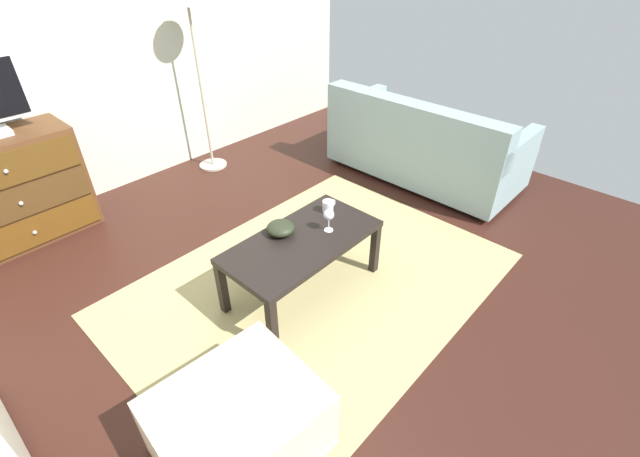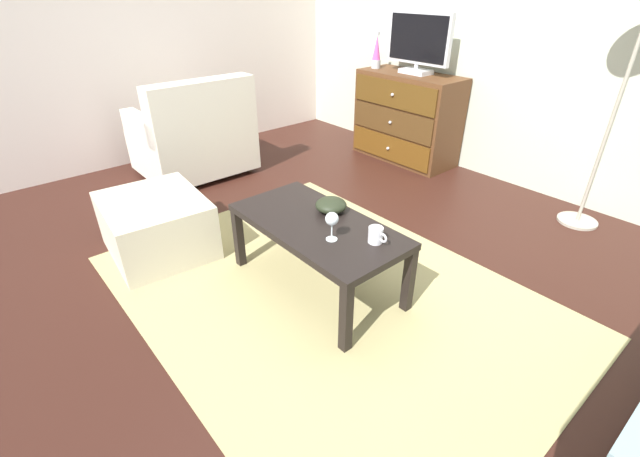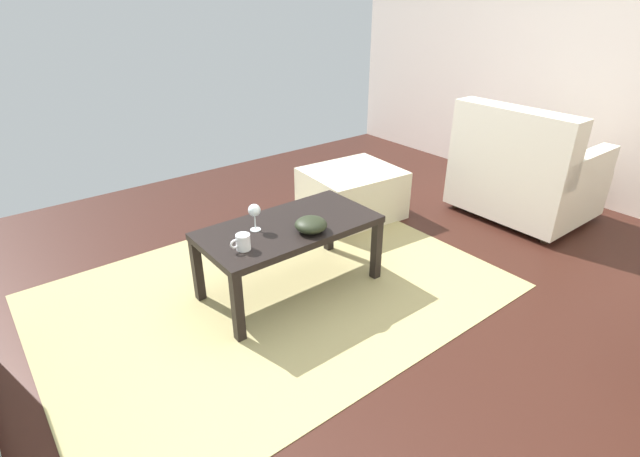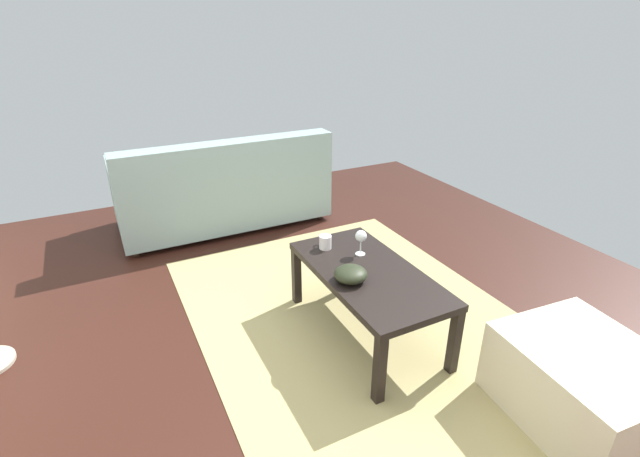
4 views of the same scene
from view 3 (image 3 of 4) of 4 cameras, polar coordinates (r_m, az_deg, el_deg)
The scene contains 9 objects.
ground_plane at distance 2.91m, azimuth 0.19°, elevation -8.28°, with size 5.90×4.86×0.05m, color #341913.
wall_plain_left at distance 4.60m, azimuth 29.73°, elevation 20.12°, with size 0.12×4.86×2.74m, color silver.
area_rug at distance 2.93m, azimuth -5.35°, elevation -7.40°, with size 2.60×1.90×0.01m, color tan.
coffee_table at distance 2.77m, azimuth -3.69°, elevation -0.50°, with size 1.03×0.53×0.43m.
wine_glass at distance 2.66m, azimuth -7.84°, elevation 2.07°, with size 0.07×0.07×0.16m.
mug at distance 2.50m, azimuth -9.21°, elevation -1.61°, with size 0.11×0.08×0.08m.
bowl_decorative at distance 2.65m, azimuth -1.09°, elevation 0.46°, with size 0.18×0.18×0.08m, color black.
armchair at distance 4.07m, azimuth 23.10°, elevation 6.05°, with size 0.80×0.94×0.89m.
ottoman at distance 3.81m, azimuth 3.81°, elevation 4.23°, with size 0.70×0.60×0.38m, color beige.
Camera 3 is at (1.48, 1.87, 1.65)m, focal length 26.81 mm.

